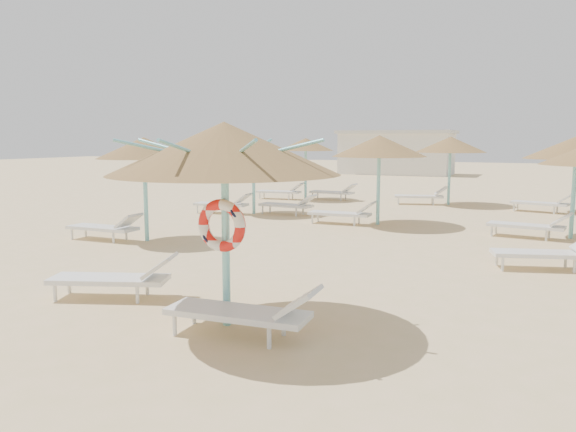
% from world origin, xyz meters
% --- Properties ---
extents(ground, '(120.00, 120.00, 0.00)m').
position_xyz_m(ground, '(0.00, 0.00, 0.00)').
color(ground, '#E0B989').
rests_on(ground, ground).
extents(main_palapa, '(3.16, 3.16, 2.83)m').
position_xyz_m(main_palapa, '(0.14, -0.34, 2.46)').
color(main_palapa, '#78CCD1').
rests_on(main_palapa, ground).
extents(lounger_main_a, '(2.13, 1.29, 0.74)m').
position_xyz_m(lounger_main_a, '(-2.17, 0.07, 0.35)').
color(lounger_main_a, white).
rests_on(lounger_main_a, ground).
extents(lounger_main_b, '(2.10, 0.75, 0.75)m').
position_xyz_m(lounger_main_b, '(0.65, -0.68, 0.36)').
color(lounger_main_b, white).
rests_on(lounger_main_b, ground).
extents(palapa_field, '(19.13, 14.11, 2.72)m').
position_xyz_m(palapa_field, '(1.48, 10.44, 2.30)').
color(palapa_field, '#78CCD1').
rests_on(palapa_field, ground).
extents(service_hut, '(8.40, 4.40, 3.25)m').
position_xyz_m(service_hut, '(-6.00, 35.00, 1.64)').
color(service_hut, silver).
rests_on(service_hut, ground).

